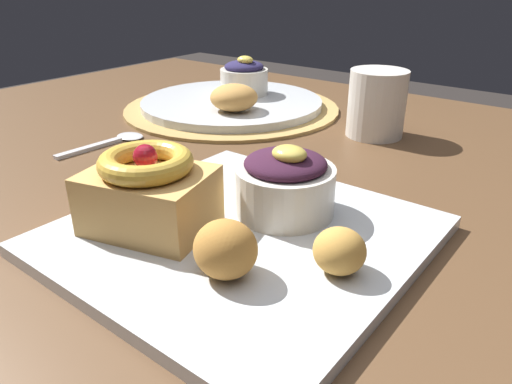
% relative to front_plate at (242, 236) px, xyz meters
% --- Properties ---
extents(dining_table, '(1.33, 1.05, 0.73)m').
position_rel_front_plate_xyz_m(dining_table, '(-0.07, 0.09, -0.09)').
color(dining_table, brown).
rests_on(dining_table, ground_plane).
extents(woven_placemat, '(0.35, 0.35, 0.00)m').
position_rel_front_plate_xyz_m(woven_placemat, '(-0.29, 0.32, -0.00)').
color(woven_placemat, '#AD894C').
rests_on(woven_placemat, dining_table).
extents(front_plate, '(0.28, 0.28, 0.01)m').
position_rel_front_plate_xyz_m(front_plate, '(0.00, 0.00, 0.00)').
color(front_plate, silver).
rests_on(front_plate, dining_table).
extents(cake_slice, '(0.12, 0.10, 0.07)m').
position_rel_front_plate_xyz_m(cake_slice, '(-0.06, -0.04, 0.04)').
color(cake_slice, tan).
rests_on(cake_slice, front_plate).
extents(berry_ramekin, '(0.09, 0.09, 0.07)m').
position_rel_front_plate_xyz_m(berry_ramekin, '(0.01, 0.05, 0.03)').
color(berry_ramekin, silver).
rests_on(berry_ramekin, front_plate).
extents(fritter_front, '(0.05, 0.05, 0.04)m').
position_rel_front_plate_xyz_m(fritter_front, '(0.03, -0.06, 0.03)').
color(fritter_front, '#BC7F38').
rests_on(fritter_front, front_plate).
extents(fritter_middle, '(0.04, 0.04, 0.03)m').
position_rel_front_plate_xyz_m(fritter_middle, '(0.10, -0.00, 0.02)').
color(fritter_middle, gold).
rests_on(fritter_middle, front_plate).
extents(back_plate, '(0.30, 0.30, 0.01)m').
position_rel_front_plate_xyz_m(back_plate, '(-0.29, 0.32, 0.01)').
color(back_plate, silver).
rests_on(back_plate, woven_placemat).
extents(back_ramekin, '(0.08, 0.08, 0.07)m').
position_rel_front_plate_xyz_m(back_ramekin, '(-0.30, 0.36, 0.04)').
color(back_ramekin, silver).
rests_on(back_ramekin, back_plate).
extents(back_pastry, '(0.07, 0.07, 0.04)m').
position_rel_front_plate_xyz_m(back_pastry, '(-0.24, 0.27, 0.03)').
color(back_pastry, '#C68E47').
rests_on(back_pastry, back_plate).
extents(spoon, '(0.04, 0.13, 0.00)m').
position_rel_front_plate_xyz_m(spoon, '(-0.30, 0.09, -0.00)').
color(spoon, silver).
rests_on(spoon, dining_table).
extents(coffee_mug, '(0.08, 0.08, 0.09)m').
position_rel_front_plate_xyz_m(coffee_mug, '(-0.04, 0.34, 0.04)').
color(coffee_mug, silver).
rests_on(coffee_mug, dining_table).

